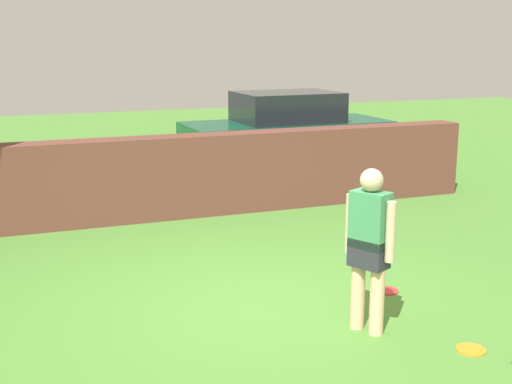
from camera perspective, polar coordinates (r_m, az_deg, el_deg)
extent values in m
plane|color=#4C8433|center=(7.45, 0.26, -9.48)|extent=(40.00, 40.00, 0.00)
cube|color=brown|center=(10.70, -15.23, 0.61)|extent=(13.67, 0.50, 1.30)
cylinder|color=beige|center=(6.76, 10.01, -8.20)|extent=(0.14, 0.14, 0.85)
cylinder|color=beige|center=(6.87, 8.45, -7.79)|extent=(0.14, 0.14, 0.85)
cube|color=#2D2D38|center=(6.69, 9.33, -4.99)|extent=(0.36, 0.42, 0.28)
cube|color=#3F8C59|center=(6.60, 9.44, -2.30)|extent=(0.36, 0.42, 0.55)
sphere|color=beige|center=(6.51, 9.56, 0.98)|extent=(0.22, 0.22, 0.22)
cylinder|color=beige|center=(6.51, 11.08, -3.27)|extent=(0.09, 0.09, 0.58)
cylinder|color=beige|center=(6.74, 7.81, -2.59)|extent=(0.09, 0.09, 0.58)
cube|color=#0C4C2D|center=(14.17, 2.56, 4.24)|extent=(4.23, 1.77, 0.80)
cube|color=#1E2328|center=(14.09, 2.59, 7.06)|extent=(2.03, 1.54, 0.60)
cylinder|color=black|center=(15.59, 5.81, 3.48)|extent=(0.64, 0.23, 0.64)
cylinder|color=black|center=(14.13, 9.03, 2.43)|extent=(0.64, 0.23, 0.64)
cylinder|color=black|center=(14.53, -3.77, 2.84)|extent=(0.64, 0.23, 0.64)
cylinder|color=black|center=(12.95, -1.39, 1.64)|extent=(0.64, 0.23, 0.64)
cylinder|color=orange|center=(6.78, 17.36, -12.36)|extent=(0.27, 0.27, 0.02)
cylinder|color=red|center=(8.00, 10.74, -8.03)|extent=(0.27, 0.27, 0.02)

